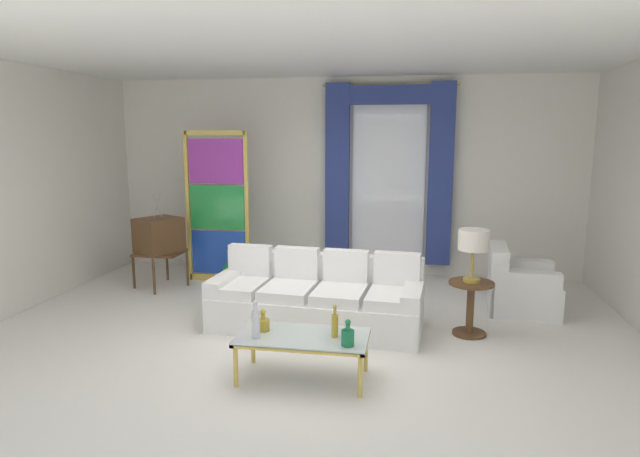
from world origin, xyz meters
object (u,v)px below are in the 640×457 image
(couch_white_long, at_px, (318,300))
(bottle_blue_decanter, at_px, (263,323))
(stained_glass_divider, at_px, (217,210))
(round_side_table, at_px, (470,303))
(bottle_crystal_tall, at_px, (335,324))
(vintage_tv, at_px, (159,237))
(bottle_amber_squat, at_px, (348,336))
(armchair_white, at_px, (518,288))
(coffee_table, at_px, (303,339))
(bottle_ruby_flask, at_px, (256,323))
(peacock_figurine, at_px, (234,275))
(table_lamp_brass, at_px, (473,242))

(couch_white_long, height_order, bottle_blue_decanter, couch_white_long)
(stained_glass_divider, relative_size, round_side_table, 3.70)
(bottle_crystal_tall, bearing_deg, vintage_tv, 138.89)
(bottle_amber_squat, bearing_deg, vintage_tv, 138.21)
(couch_white_long, height_order, armchair_white, couch_white_long)
(armchair_white, height_order, stained_glass_divider, stained_glass_divider)
(bottle_crystal_tall, distance_m, stained_glass_divider, 3.71)
(bottle_crystal_tall, bearing_deg, round_side_table, 46.73)
(bottle_blue_decanter, bearing_deg, armchair_white, 41.11)
(vintage_tv, bearing_deg, coffee_table, -44.27)
(bottle_ruby_flask, xyz_separation_m, round_side_table, (1.95, 1.51, -0.19))
(coffee_table, xyz_separation_m, armchair_white, (2.22, 2.32, -0.08))
(couch_white_long, xyz_separation_m, bottle_blue_decanter, (-0.26, -1.32, 0.17))
(coffee_table, relative_size, bottle_blue_decanter, 5.64)
(round_side_table, bearing_deg, vintage_tv, 164.53)
(peacock_figurine, bearing_deg, coffee_table, -59.29)
(bottle_ruby_flask, bearing_deg, coffee_table, 18.82)
(coffee_table, bearing_deg, bottle_crystal_tall, 3.39)
(peacock_figurine, distance_m, table_lamp_brass, 3.38)
(couch_white_long, xyz_separation_m, bottle_amber_squat, (0.53, -1.53, 0.19))
(bottle_blue_decanter, relative_size, round_side_table, 0.34)
(peacock_figurine, bearing_deg, round_side_table, -20.70)
(couch_white_long, bearing_deg, bottle_blue_decanter, -101.21)
(bottle_amber_squat, relative_size, stained_glass_divider, 0.10)
(bottle_crystal_tall, bearing_deg, coffee_table, -176.61)
(vintage_tv, bearing_deg, couch_white_long, -25.07)
(bottle_crystal_tall, relative_size, stained_glass_divider, 0.13)
(coffee_table, bearing_deg, bottle_amber_squat, -21.52)
(coffee_table, bearing_deg, vintage_tv, 135.73)
(peacock_figurine, height_order, table_lamp_brass, table_lamp_brass)
(bottle_blue_decanter, height_order, vintage_tv, vintage_tv)
(armchair_white, bearing_deg, stained_glass_divider, 170.88)
(bottle_crystal_tall, distance_m, bottle_ruby_flask, 0.69)
(coffee_table, distance_m, bottle_crystal_tall, 0.32)
(bottle_ruby_flask, bearing_deg, armchair_white, 43.16)
(peacock_figurine, bearing_deg, couch_white_long, -40.01)
(peacock_figurine, bearing_deg, vintage_tv, -179.46)
(bottle_crystal_tall, relative_size, peacock_figurine, 0.49)
(round_side_table, distance_m, table_lamp_brass, 0.67)
(coffee_table, xyz_separation_m, table_lamp_brass, (1.56, 1.38, 0.66))
(couch_white_long, height_order, round_side_table, couch_white_long)
(bottle_blue_decanter, distance_m, stained_glass_divider, 3.34)
(bottle_amber_squat, height_order, table_lamp_brass, table_lamp_brass)
(armchair_white, bearing_deg, round_side_table, -125.03)
(coffee_table, distance_m, bottle_ruby_flask, 0.45)
(coffee_table, height_order, round_side_table, round_side_table)
(bottle_blue_decanter, relative_size, bottle_ruby_flask, 0.60)
(bottle_crystal_tall, bearing_deg, stained_glass_divider, 126.26)
(vintage_tv, xyz_separation_m, stained_glass_divider, (0.71, 0.45, 0.33))
(stained_glass_divider, bearing_deg, table_lamp_brass, -24.86)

